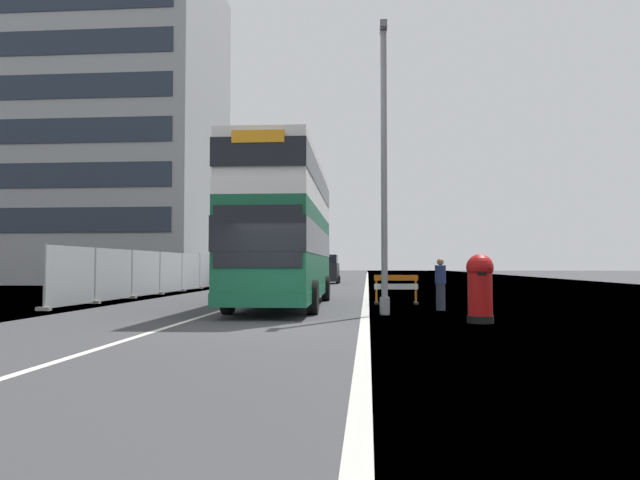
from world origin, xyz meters
TOP-DOWN VIEW (x-y plane):
  - ground at (0.56, 0.12)m, footprint 140.00×280.00m
  - double_decker_bus at (-0.59, 7.22)m, footprint 2.89×11.47m
  - lamppost_foreground at (2.76, 3.90)m, footprint 0.29×0.70m
  - red_pillar_postbox at (5.03, 1.64)m, footprint 0.67×0.67m
  - roadworks_barrier at (3.29, 8.35)m, footprint 1.59×0.54m
  - construction_site_fence at (-7.80, 14.66)m, footprint 0.44×20.60m
  - car_oncoming_near at (-5.54, 25.17)m, footprint 1.96×3.82m
  - car_receding_mid at (-0.90, 32.45)m, footprint 1.97×4.01m
  - bare_tree_far_verge_near at (-17.67, 38.04)m, footprint 1.96×2.79m
  - bare_tree_far_verge_mid at (-12.94, 48.03)m, footprint 2.03×2.89m
  - pedestrian_at_kerb at (4.55, 5.62)m, footprint 0.34×0.34m
  - backdrop_office_block at (-25.01, 32.64)m, footprint 29.54×13.33m

SIDE VIEW (x-z plane):
  - ground at x=0.56m, z-range -0.10..0.00m
  - roadworks_barrier at x=3.29m, z-range 0.12..1.18m
  - pedestrian_at_kerb at x=4.55m, z-range 0.00..1.64m
  - car_oncoming_near at x=-5.54m, z-range -0.06..1.91m
  - red_pillar_postbox at x=5.03m, z-range 0.08..1.78m
  - construction_site_fence at x=-7.80m, z-range -0.04..2.08m
  - car_receding_mid at x=-0.90m, z-range -0.06..2.16m
  - bare_tree_far_verge_near at x=-17.67m, z-range -0.13..4.59m
  - bare_tree_far_verge_mid at x=-12.94m, z-range 0.25..4.54m
  - double_decker_bus at x=-0.59m, z-range 0.16..5.18m
  - lamppost_foreground at x=2.76m, z-range -0.23..8.26m
  - backdrop_office_block at x=-25.01m, z-range 0.00..25.11m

